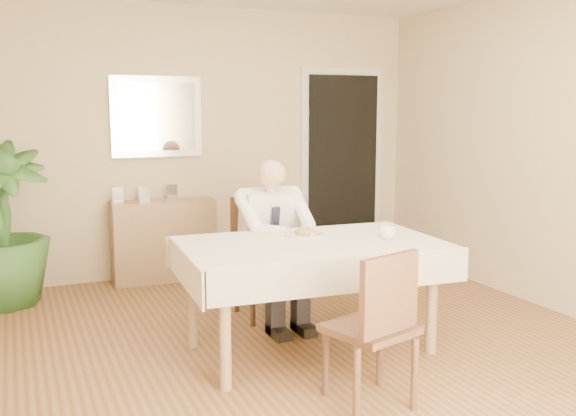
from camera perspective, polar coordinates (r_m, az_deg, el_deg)
name	(u,v)px	position (r m, az deg, el deg)	size (l,w,h in m)	color
room	(310,161)	(4.04, 1.98, 4.22)	(5.00, 5.02, 2.60)	brown
doorway	(342,167)	(6.95, 4.83, 3.63)	(0.96, 0.07, 2.10)	silver
mirror	(157,117)	(6.24, -11.59, 7.96)	(0.86, 0.04, 0.76)	silver
dining_table	(311,254)	(4.27, 2.03, -4.10)	(1.77, 1.12, 0.75)	#906F4D
chair_far	(263,248)	(5.10, -2.25, -3.62)	(0.49, 0.49, 0.93)	#47301F
chair_near	(378,321)	(3.52, 7.97, -9.92)	(0.52, 0.53, 0.88)	#47301F
seated_man	(277,235)	(4.80, -1.01, -2.38)	(0.48, 0.72, 1.24)	white
plate	(305,235)	(4.44, 1.53, -2.40)	(0.26, 0.26, 0.02)	white
food	(305,232)	(4.43, 1.53, -2.12)	(0.14, 0.14, 0.06)	olive
knife	(314,233)	(4.40, 2.33, -2.28)	(0.01, 0.01, 0.13)	silver
fork	(303,234)	(4.36, 1.38, -2.36)	(0.01, 0.01, 0.13)	silver
coffee_mug	(388,232)	(4.37, 8.85, -2.14)	(0.12, 0.12, 0.09)	white
sideboard	(164,240)	(6.22, -10.98, -2.85)	(0.96, 0.33, 0.77)	#906F4D
photo_frame_left	(118,195)	(6.12, -14.90, 1.14)	(0.10, 0.02, 0.14)	silver
photo_frame_center	(144,194)	(6.13, -12.67, 1.23)	(0.10, 0.02, 0.14)	silver
photo_frame_right	(172,192)	(6.23, -10.29, 1.42)	(0.10, 0.02, 0.14)	silver
potted_palm	(1,224)	(5.78, -24.17, -1.34)	(0.76, 0.76, 1.36)	#264F1E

